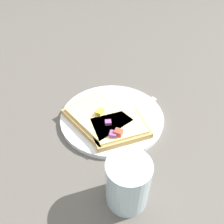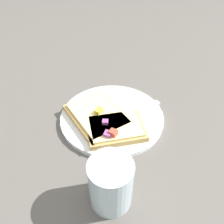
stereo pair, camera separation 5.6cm
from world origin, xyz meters
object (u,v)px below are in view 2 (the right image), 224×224
object	(u,v)px
plate	(112,117)
fork	(109,107)
knife	(134,113)
drinking_glass	(111,184)
pizza_slice_corner	(116,128)
pizza_slice_main	(98,116)

from	to	relation	value
plate	fork	size ratio (longest dim) A/B	1.60
knife	drinking_glass	world-z (taller)	drinking_glass
fork	knife	xyz separation A→B (m)	(0.00, 0.07, 0.00)
pizza_slice_corner	drinking_glass	xyz separation A→B (m)	(0.16, 0.04, 0.03)
plate	pizza_slice_corner	xyz separation A→B (m)	(0.05, 0.03, 0.02)
knife	pizza_slice_corner	size ratio (longest dim) A/B	0.99
knife	pizza_slice_main	bearing A→B (deg)	-19.68
plate	drinking_glass	bearing A→B (deg)	16.96
plate	drinking_glass	size ratio (longest dim) A/B	2.57
pizza_slice_corner	plate	bearing A→B (deg)	86.30
plate	drinking_glass	world-z (taller)	drinking_glass
plate	knife	xyz separation A→B (m)	(-0.02, 0.05, 0.01)
pizza_slice_corner	knife	bearing A→B (deg)	40.84
pizza_slice_main	pizza_slice_corner	world-z (taller)	pizza_slice_corner
knife	pizza_slice_main	distance (m)	0.09
fork	pizza_slice_corner	bearing A→B (deg)	68.99
pizza_slice_corner	drinking_glass	size ratio (longest dim) A/B	1.59
pizza_slice_corner	drinking_glass	bearing A→B (deg)	-105.57
plate	pizza_slice_corner	distance (m)	0.06
pizza_slice_corner	drinking_glass	distance (m)	0.16
pizza_slice_corner	pizza_slice_main	bearing A→B (deg)	123.45
fork	pizza_slice_corner	xyz separation A→B (m)	(0.08, 0.04, 0.01)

